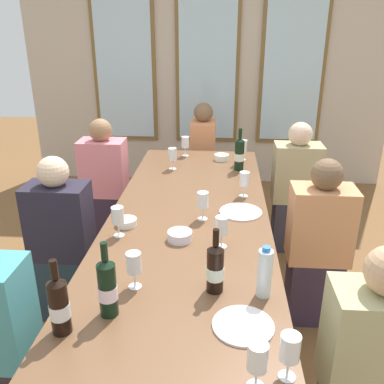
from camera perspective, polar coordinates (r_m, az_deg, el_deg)
The scene contains 30 objects.
ground_plane at distance 2.97m, azimuth -0.38°, elevation -16.17°, with size 12.00×12.00×0.00m, color brown.
back_wall_with_windows at distance 4.97m, azimuth 2.13°, elevation 17.66°, with size 4.18×0.10×2.90m.
dining_table at distance 2.61m, azimuth -0.42°, elevation -4.40°, with size 0.98×2.84×0.74m.
white_plate_0 at distance 1.73m, azimuth 6.96°, elevation -17.56°, with size 0.24×0.24×0.01m, color white.
white_plate_1 at distance 2.63m, azimuth 6.63°, elevation -2.71°, with size 0.26×0.26×0.01m, color white.
wine_bottle_0 at distance 1.85m, azimuth 3.17°, elevation -10.29°, with size 0.08×0.08×0.30m.
wine_bottle_1 at distance 3.35m, azimuth 6.45°, elevation 5.15°, with size 0.08×0.08×0.34m.
wine_bottle_2 at distance 1.70m, azimuth -17.61°, elevation -14.45°, with size 0.08×0.08×0.32m.
wine_bottle_3 at distance 1.74m, azimuth -11.41°, elevation -12.57°, with size 0.08×0.08×0.33m.
tasting_bowl_0 at distance 2.29m, azimuth -1.65°, elevation -5.97°, with size 0.14×0.14×0.05m, color white.
tasting_bowl_1 at distance 2.48m, azimuth -8.87°, elevation -4.07°, with size 0.12×0.12×0.04m, color white.
tasting_bowl_2 at distance 3.61m, azimuth 4.04°, elevation 4.73°, with size 0.12×0.12×0.05m, color white.
water_bottle at distance 1.85m, azimuth 9.84°, elevation -10.77°, with size 0.06×0.06×0.24m.
wine_glass_0 at distance 2.48m, azimuth 1.48°, elevation -1.18°, with size 0.07×0.07×0.17m.
wine_glass_1 at distance 1.49m, azimuth 13.15°, elevation -20.14°, with size 0.07×0.07×0.17m.
wine_glass_2 at distance 3.35m, azimuth -2.68°, elevation 5.11°, with size 0.07×0.07×0.17m.
wine_glass_3 at distance 3.48m, azimuth 6.45°, elevation 5.65°, with size 0.07×0.07×0.17m.
wine_glass_4 at distance 3.69m, azimuth -0.92°, elevation 6.66°, with size 0.07×0.07×0.17m.
wine_glass_5 at distance 2.84m, azimuth 7.13°, elevation 1.62°, with size 0.07×0.07×0.17m.
wine_glass_6 at distance 1.88m, azimuth -7.92°, elevation -9.62°, with size 0.07×0.07×0.17m.
wine_glass_7 at distance 1.44m, azimuth 8.88°, elevation -21.51°, with size 0.07×0.07×0.17m.
wine_glass_8 at distance 3.60m, azimuth 6.96°, elevation 6.13°, with size 0.07×0.07×0.17m.
wine_glass_9 at distance 2.33m, azimuth -10.07°, elevation -3.23°, with size 0.07×0.07×0.17m.
wine_glass_10 at distance 2.19m, azimuth 4.06°, elevation -4.77°, with size 0.07×0.07×0.17m.
seated_person_1 at distance 1.98m, azimuth 22.91°, elevation -21.91°, with size 0.38×0.24×1.11m.
seated_person_2 at distance 2.82m, azimuth -17.19°, elevation -6.77°, with size 0.38×0.24×1.11m.
seated_person_3 at distance 2.77m, azimuth 16.69°, elevation -7.26°, with size 0.38×0.24×1.11m.
seated_person_4 at distance 3.70m, azimuth -11.73°, elevation 0.85°, with size 0.38×0.24×1.11m.
seated_person_5 at distance 3.61m, azimuth 13.79°, elevation 0.10°, with size 0.38×0.24×1.11m.
seated_person_6 at distance 4.30m, azimuth 1.50°, elevation 4.36°, with size 0.24×0.38×1.11m.
Camera 1 is at (0.19, -2.32, 1.85)m, focal length 39.26 mm.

